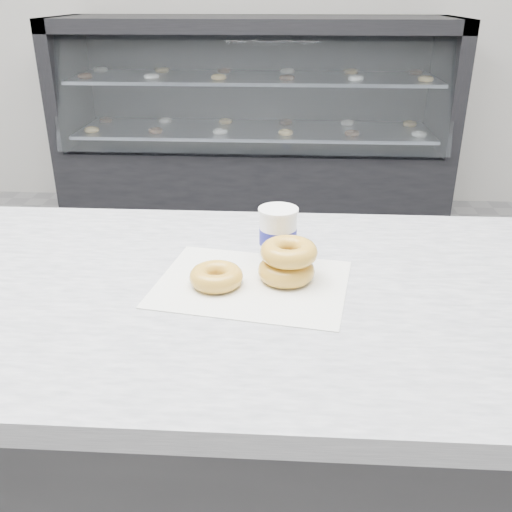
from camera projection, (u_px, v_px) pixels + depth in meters
The scene contains 7 objects.
ground at pixel (216, 434), 1.96m from camera, with size 5.00×5.00×0.00m, color gray.
counter at pixel (176, 467), 1.23m from camera, with size 3.06×0.76×0.90m.
display_case at pixel (255, 144), 3.68m from camera, with size 2.40×0.74×1.25m.
wax_paper at pixel (252, 283), 1.04m from camera, with size 0.34×0.26×0.00m, color silver.
donut_single at pixel (216, 276), 1.02m from camera, with size 0.10×0.10×0.03m, color gold.
donut_stack at pixel (288, 261), 1.04m from camera, with size 0.15×0.15×0.07m.
coffee_cup at pixel (278, 233), 1.12m from camera, with size 0.08×0.08×0.10m.
Camera 1 is at (0.23, -1.51, 1.38)m, focal length 40.00 mm.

